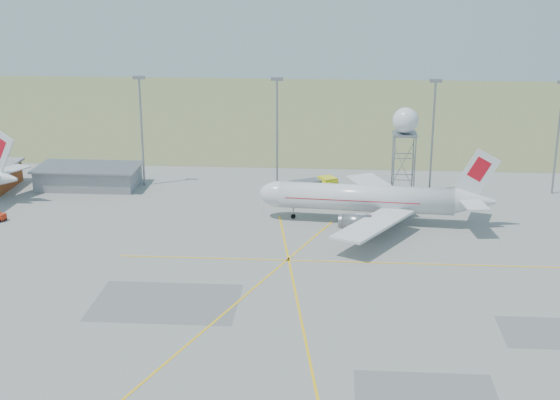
{
  "coord_description": "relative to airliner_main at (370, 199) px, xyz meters",
  "views": [
    {
      "loc": [
        0.55,
        -72.34,
        41.16
      ],
      "look_at": [
        -7.58,
        40.0,
        5.79
      ],
      "focal_mm": 50.0,
      "sensor_mm": 36.0,
      "label": 1
    }
  ],
  "objects": [
    {
      "name": "mast_d",
      "position": [
        33.65,
        18.52,
        8.12
      ],
      "size": [
        2.2,
        0.5,
        20.5
      ],
      "color": "gray",
      "rests_on": "ground"
    },
    {
      "name": "mast_c",
      "position": [
        11.65,
        18.52,
        8.12
      ],
      "size": [
        2.2,
        0.5,
        20.5
      ],
      "color": "gray",
      "rests_on": "ground"
    },
    {
      "name": "ground",
      "position": [
        -6.35,
        -47.48,
        -3.95
      ],
      "size": [
        400.0,
        400.0,
        0.0
      ],
      "primitive_type": "plane",
      "color": "gray",
      "rests_on": "ground"
    },
    {
      "name": "building_grey",
      "position": [
        -51.35,
        16.52,
        -1.97
      ],
      "size": [
        19.0,
        10.0,
        3.9
      ],
      "color": "gray",
      "rests_on": "ground"
    },
    {
      "name": "fire_truck",
      "position": [
        -9.61,
        11.56,
        -2.15
      ],
      "size": [
        9.68,
        7.34,
        3.74
      ],
      "rotation": [
        0.0,
        0.0,
        0.52
      ],
      "color": "yellow",
      "rests_on": "ground"
    },
    {
      "name": "radar_tower",
      "position": [
        6.26,
        13.57,
        5.2
      ],
      "size": [
        4.5,
        4.5,
        16.29
      ],
      "color": "gray",
      "rests_on": "ground"
    },
    {
      "name": "mast_b",
      "position": [
        -16.35,
        18.52,
        8.12
      ],
      "size": [
        2.2,
        0.5,
        20.5
      ],
      "color": "gray",
      "rests_on": "ground"
    },
    {
      "name": "mast_a",
      "position": [
        -41.35,
        18.52,
        8.12
      ],
      "size": [
        2.2,
        0.5,
        20.5
      ],
      "color": "gray",
      "rests_on": "ground"
    },
    {
      "name": "airliner_main",
      "position": [
        0.0,
        0.0,
        0.0
      ],
      "size": [
        37.87,
        36.7,
        12.88
      ],
      "rotation": [
        0.0,
        0.0,
        3.06
      ],
      "color": "silver",
      "rests_on": "ground"
    },
    {
      "name": "grass_strip",
      "position": [
        -6.35,
        92.52,
        -3.93
      ],
      "size": [
        400.0,
        120.0,
        0.03
      ],
      "primitive_type": "cube",
      "color": "#5B723E",
      "rests_on": "ground"
    }
  ]
}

